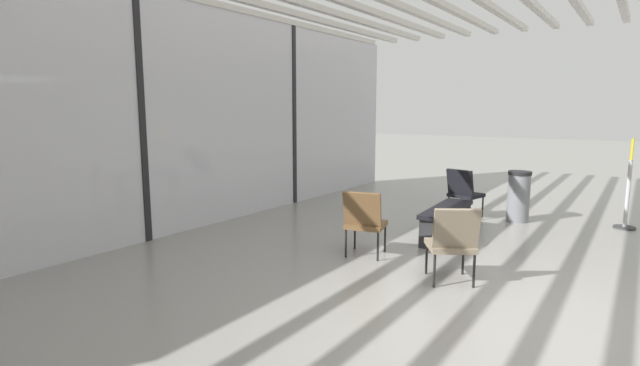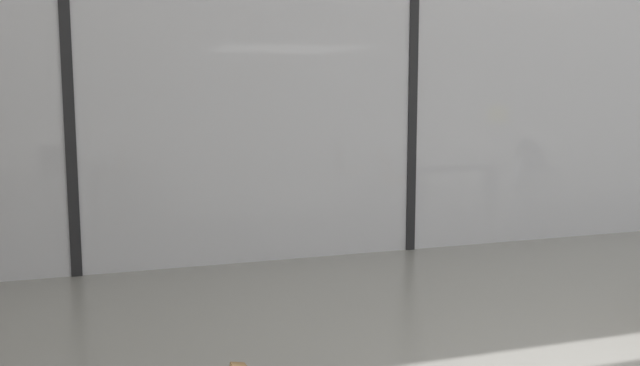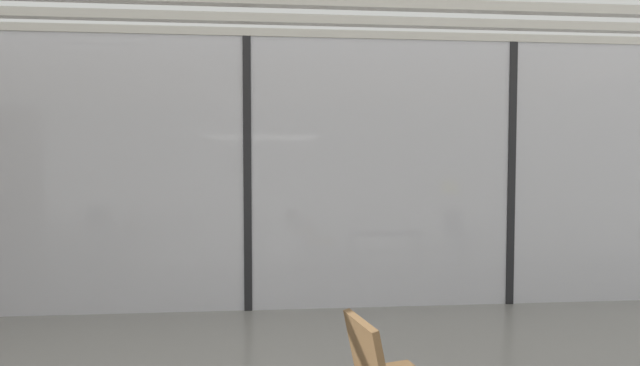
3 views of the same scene
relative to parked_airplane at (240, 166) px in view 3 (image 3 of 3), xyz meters
The scene contains 4 objects.
glass_curtain_wall 6.32m from the parked_airplane, 84.22° to the right, with size 14.00×0.08×3.51m, color silver.
window_mullion_1 6.32m from the parked_airplane, 84.22° to the right, with size 0.10×0.12×3.51m, color black.
window_mullion_2 7.52m from the parked_airplane, 56.64° to the right, with size 0.10×0.12×3.51m, color black.
parked_airplane is the anchor object (origin of this frame).
Camera 3 is at (0.43, -0.87, 1.91)m, focal length 26.34 mm.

